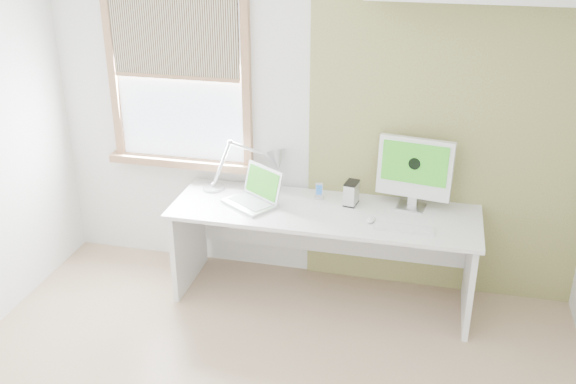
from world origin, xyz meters
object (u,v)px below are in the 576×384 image
(laptop, at_px, (255,195))
(imac, at_px, (415,169))
(external_drive, at_px, (351,193))
(desk, at_px, (325,231))
(desk_lamp, at_px, (264,164))

(laptop, distance_m, imac, 1.16)
(external_drive, xyz_separation_m, imac, (0.43, 0.06, 0.20))
(laptop, xyz_separation_m, external_drive, (0.68, 0.14, 0.02))
(desk, relative_size, laptop, 4.68)
(desk, xyz_separation_m, desk_lamp, (-0.51, 0.20, 0.40))
(desk_lamp, distance_m, imac, 1.12)
(desk, bearing_deg, imac, 13.57)
(desk, relative_size, desk_lamp, 3.07)
(external_drive, bearing_deg, laptop, -168.81)
(desk, xyz_separation_m, external_drive, (0.17, 0.09, 0.28))
(desk, distance_m, imac, 0.79)
(imac, bearing_deg, external_drive, -172.01)
(desk_lamp, relative_size, laptop, 1.52)
(desk, height_order, desk_lamp, desk_lamp)
(desk_lamp, bearing_deg, desk, -21.79)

